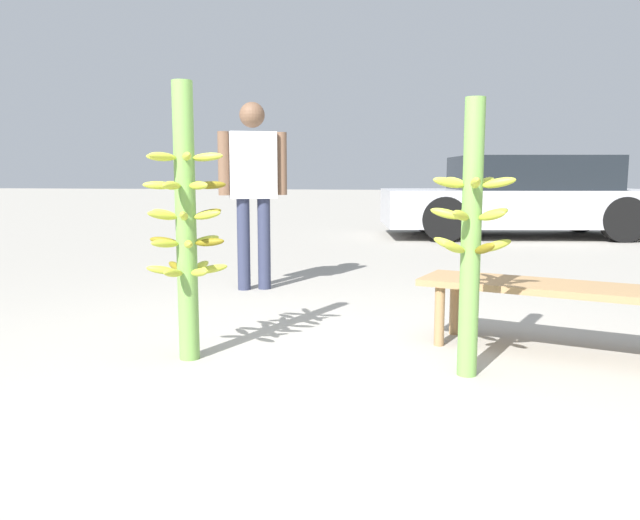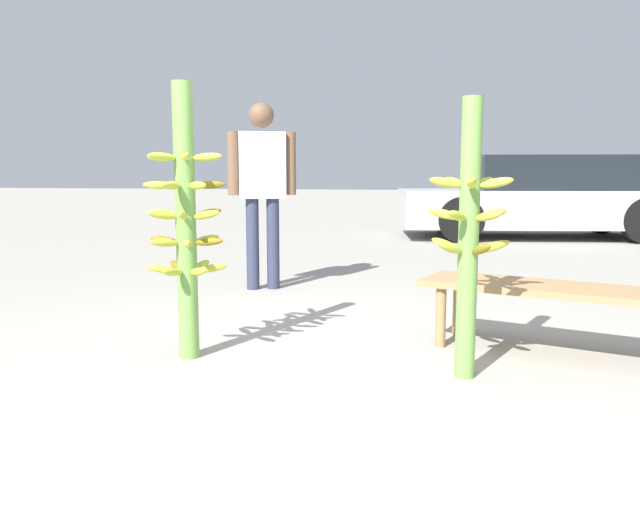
% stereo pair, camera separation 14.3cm
% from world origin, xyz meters
% --- Properties ---
extents(ground_plane, '(80.00, 80.00, 0.00)m').
position_xyz_m(ground_plane, '(0.00, 0.00, 0.00)').
color(ground_plane, '#9E998E').
extents(banana_stalk_left, '(0.45, 0.44, 1.52)m').
position_xyz_m(banana_stalk_left, '(-0.76, 0.37, 0.78)').
color(banana_stalk_left, '#6B9E47').
rests_on(banana_stalk_left, ground_plane).
extents(banana_stalk_center, '(0.42, 0.42, 1.40)m').
position_xyz_m(banana_stalk_center, '(0.76, 0.34, 0.73)').
color(banana_stalk_center, '#6B9E47').
rests_on(banana_stalk_center, ground_plane).
extents(vendor_person, '(0.60, 0.32, 1.65)m').
position_xyz_m(vendor_person, '(-0.98, 2.50, 0.99)').
color(vendor_person, '#2D334C').
rests_on(vendor_person, ground_plane).
extents(market_bench, '(1.55, 0.89, 0.40)m').
position_xyz_m(market_bench, '(1.25, 0.84, 0.35)').
color(market_bench, '#99754C').
rests_on(market_bench, ground_plane).
extents(parked_car, '(4.62, 2.48, 1.32)m').
position_xyz_m(parked_car, '(2.08, 7.89, 0.65)').
color(parked_car, '#B7B7BC').
rests_on(parked_car, ground_plane).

